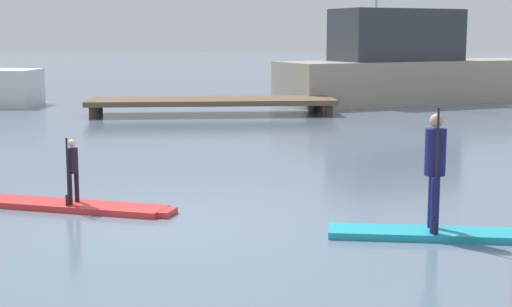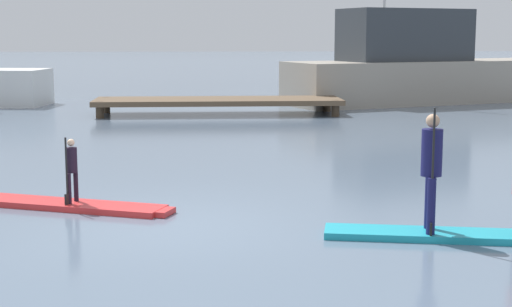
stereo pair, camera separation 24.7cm
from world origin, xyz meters
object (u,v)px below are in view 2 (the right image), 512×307
paddler_child_solo (71,167)px  fishing_boat_white_large (420,69)px  paddleboard_far (453,235)px  paddleboard_near (73,205)px  paddler_adult (431,165)px

paddler_child_solo → fishing_boat_white_large: bearing=59.9°
paddleboard_far → paddleboard_near: bearing=157.5°
paddler_child_solo → paddler_adult: (5.32, -2.27, 0.36)m
paddleboard_near → paddler_child_solo: bearing=-78.5°
paddler_adult → fishing_boat_white_large: bearing=74.7°
paddleboard_far → paddler_adult: bearing=169.6°
paddleboard_far → paddler_adult: paddler_adult is taller
paddleboard_near → paddler_child_solo: size_ratio=3.13×
paddleboard_far → fishing_boat_white_large: (5.62, 21.77, 1.37)m
paddleboard_far → fishing_boat_white_large: fishing_boat_white_large is taller
paddleboard_near → paddler_adult: paddler_adult is taller
paddler_child_solo → paddler_adult: bearing=-23.1°
paddleboard_near → paddler_child_solo: (0.00, -0.02, 0.64)m
paddleboard_far → fishing_boat_white_large: 22.53m
paddler_child_solo → paddleboard_far: size_ratio=0.30×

